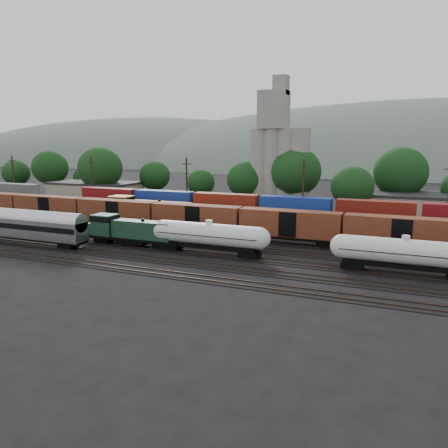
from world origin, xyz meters
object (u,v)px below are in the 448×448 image
at_px(passenger_coach, 23,224).
at_px(grain_silo, 278,160).
at_px(green_locomotive, 127,230).
at_px(tank_car_a, 209,236).
at_px(orange_locomotive, 144,210).

bearing_deg(passenger_coach, grain_silo, 60.40).
relative_size(green_locomotive, tank_car_a, 0.93).
bearing_deg(green_locomotive, grain_silo, 74.83).
distance_m(orange_locomotive, grain_silo, 32.70).
distance_m(passenger_coach, orange_locomotive, 21.61).
bearing_deg(grain_silo, tank_car_a, -87.06).
xyz_separation_m(tank_car_a, grain_silo, (-2.11, 41.00, 8.59)).
relative_size(tank_car_a, orange_locomotive, 0.87).
xyz_separation_m(green_locomotive, grain_silo, (11.12, 41.00, 8.85)).
relative_size(orange_locomotive, grain_silo, 0.68).
distance_m(tank_car_a, grain_silo, 41.94).
distance_m(passenger_coach, grain_silo, 53.53).
bearing_deg(tank_car_a, green_locomotive, 180.00).
bearing_deg(green_locomotive, passenger_coach, -161.58).
bearing_deg(orange_locomotive, passenger_coach, -112.25).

